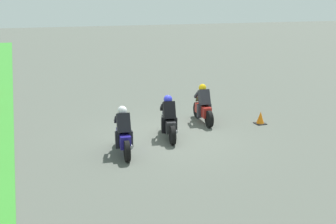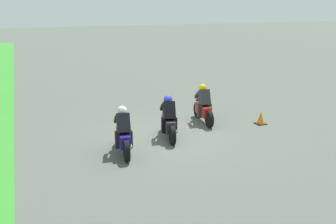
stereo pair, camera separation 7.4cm
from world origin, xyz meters
name	(u,v)px [view 1 (the left image)]	position (x,y,z in m)	size (l,w,h in m)	color
ground_plane	(168,137)	(0.00, 0.00, 0.00)	(120.00, 120.00, 0.00)	#4E524A
rider_lane_a	(203,107)	(1.31, -1.92, 0.62)	(2.04, 0.56, 1.51)	black
rider_lane_b	(169,121)	(-0.04, 0.00, 0.62)	(2.04, 0.60, 1.51)	black
rider_lane_c	(123,134)	(-0.98, 1.84, 0.62)	(2.04, 0.57, 1.51)	black
traffic_cone	(260,118)	(0.35, -3.93, 0.23)	(0.40, 0.40, 0.49)	black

